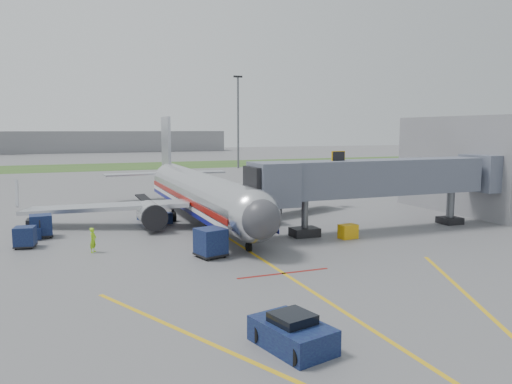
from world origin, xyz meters
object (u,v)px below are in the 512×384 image
object	(u,v)px
airliner	(200,193)
ramp_worker	(93,240)
belt_loader	(154,215)
baggage_tug	(34,230)
pushback_tug	(292,333)

from	to	relation	value
airliner	ramp_worker	bearing A→B (deg)	-137.40
belt_loader	ramp_worker	world-z (taller)	belt_loader
airliner	ramp_worker	size ratio (longest dim) A/B	20.23
baggage_tug	belt_loader	size ratio (longest dim) A/B	0.46
airliner	pushback_tug	size ratio (longest dim) A/B	9.42
pushback_tug	belt_loader	world-z (taller)	belt_loader
pushback_tug	ramp_worker	xyz separation A→B (m)	(-6.39, 19.23, 0.29)
baggage_tug	belt_loader	world-z (taller)	belt_loader
airliner	ramp_worker	xyz separation A→B (m)	(-10.39, -9.55, -1.76)
baggage_tug	ramp_worker	distance (m)	7.77
pushback_tug	baggage_tug	bearing A→B (deg)	112.08
airliner	ramp_worker	distance (m)	14.22
airliner	baggage_tug	distance (m)	14.91
airliner	belt_loader	bearing A→B (deg)	169.44
pushback_tug	ramp_worker	distance (m)	20.26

